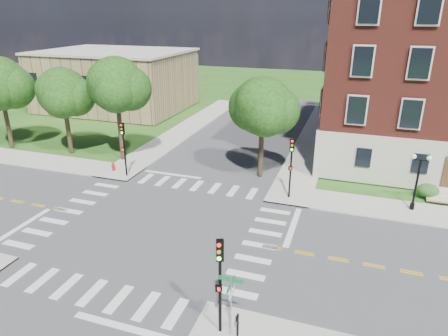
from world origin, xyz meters
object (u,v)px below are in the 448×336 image
(push_button_post, at_px, (238,324))
(fire_hydrant, at_px, (113,167))
(traffic_signal_ne, at_px, (291,160))
(traffic_signal_nw, at_px, (124,143))
(street_sign_pole, at_px, (231,295))
(traffic_signal_se, at_px, (220,275))
(twin_lamp_west, at_px, (417,179))

(push_button_post, xyz_separation_m, fire_hydrant, (-16.53, 15.48, -0.33))
(traffic_signal_ne, xyz_separation_m, traffic_signal_nw, (-14.40, -0.21, 0.00))
(fire_hydrant, bearing_deg, traffic_signal_nw, -21.40)
(traffic_signal_nw, bearing_deg, traffic_signal_ne, 0.83)
(traffic_signal_nw, bearing_deg, street_sign_pole, -45.75)
(traffic_signal_ne, relative_size, fire_hydrant, 6.40)
(traffic_signal_nw, xyz_separation_m, push_button_post, (14.73, -14.78, -2.39))
(traffic_signal_se, distance_m, street_sign_pole, 1.03)
(twin_lamp_west, bearing_deg, traffic_signal_ne, -174.26)
(traffic_signal_ne, relative_size, twin_lamp_west, 1.13)
(traffic_signal_nw, distance_m, fire_hydrant, 3.33)
(traffic_signal_se, height_order, traffic_signal_ne, same)
(push_button_post, bearing_deg, traffic_signal_se, 177.51)
(traffic_signal_nw, relative_size, push_button_post, 4.00)
(traffic_signal_se, height_order, fire_hydrant, traffic_signal_se)
(traffic_signal_se, bearing_deg, traffic_signal_ne, 88.10)
(traffic_signal_ne, bearing_deg, traffic_signal_nw, -179.17)
(street_sign_pole, xyz_separation_m, push_button_post, (0.31, 0.03, -1.51))
(traffic_signal_nw, bearing_deg, push_button_post, -45.09)
(street_sign_pole, bearing_deg, traffic_signal_nw, 134.25)
(twin_lamp_west, height_order, street_sign_pole, twin_lamp_west)
(traffic_signal_ne, height_order, traffic_signal_nw, same)
(street_sign_pole, height_order, push_button_post, street_sign_pole)
(traffic_signal_nw, xyz_separation_m, fire_hydrant, (-1.79, 0.70, -2.72))
(push_button_post, bearing_deg, traffic_signal_ne, 91.29)
(traffic_signal_nw, height_order, twin_lamp_west, traffic_signal_nw)
(twin_lamp_west, relative_size, push_button_post, 3.53)
(fire_hydrant, bearing_deg, traffic_signal_ne, -1.75)
(traffic_signal_se, distance_m, fire_hydrant, 22.19)
(traffic_signal_se, xyz_separation_m, street_sign_pole, (0.53, -0.07, -0.88))
(traffic_signal_ne, bearing_deg, traffic_signal_se, -91.90)
(traffic_signal_ne, distance_m, street_sign_pole, 15.05)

